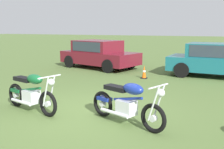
{
  "coord_description": "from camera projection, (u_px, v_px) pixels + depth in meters",
  "views": [
    {
      "loc": [
        3.05,
        -5.66,
        2.11
      ],
      "look_at": [
        0.37,
        0.87,
        0.85
      ],
      "focal_mm": 42.84,
      "sensor_mm": 36.0,
      "label": 1
    }
  ],
  "objects": [
    {
      "name": "ground_plane",
      "position": [
        85.0,
        113.0,
        6.67
      ],
      "size": [
        120.0,
        120.0,
        0.0
      ],
      "primitive_type": "plane",
      "color": "#567038"
    },
    {
      "name": "motorcycle_green",
      "position": [
        31.0,
        93.0,
        6.7
      ],
      "size": [
        1.92,
        0.86,
        1.02
      ],
      "rotation": [
        0.0,
        0.0,
        -0.29
      ],
      "color": "black",
      "rests_on": "ground"
    },
    {
      "name": "motorcycle_blue",
      "position": [
        127.0,
        103.0,
        5.8
      ],
      "size": [
        1.96,
        1.05,
        1.02
      ],
      "rotation": [
        0.0,
        0.0,
        -0.38
      ],
      "color": "black",
      "rests_on": "ground"
    },
    {
      "name": "car_burgundy",
      "position": [
        99.0,
        53.0,
        13.85
      ],
      "size": [
        4.44,
        2.98,
        1.43
      ],
      "rotation": [
        0.0,
        0.0,
        -0.3
      ],
      "color": "maroon",
      "rests_on": "ground"
    },
    {
      "name": "car_teal",
      "position": [
        218.0,
        58.0,
        11.32
      ],
      "size": [
        4.32,
        2.15,
        1.43
      ],
      "rotation": [
        0.0,
        0.0,
        -0.08
      ],
      "color": "#19606B",
      "rests_on": "ground"
    },
    {
      "name": "traffic_cone",
      "position": [
        144.0,
        72.0,
        11.07
      ],
      "size": [
        0.25,
        0.25,
        0.56
      ],
      "color": "#EA590F",
      "rests_on": "ground"
    }
  ]
}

